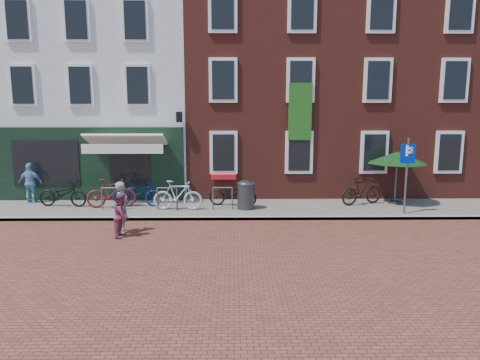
{
  "coord_description": "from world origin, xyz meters",
  "views": [
    {
      "loc": [
        0.93,
        -13.91,
        3.65
      ],
      "look_at": [
        1.13,
        1.06,
        1.2
      ],
      "focal_mm": 31.94,
      "sensor_mm": 36.0,
      "label": 1
    }
  ],
  "objects_px": {
    "bicycle_3": "(178,195)",
    "bicycle_4": "(233,193)",
    "parasol": "(397,155)",
    "boy": "(122,215)",
    "bicycle_0": "(63,194)",
    "bicycle_1": "(111,193)",
    "woman": "(123,207)",
    "bicycle_2": "(137,193)",
    "litter_bin": "(246,193)",
    "cafe_person": "(31,183)",
    "parking_sign": "(407,165)",
    "bicycle_5": "(362,191)"
  },
  "relations": [
    {
      "from": "parking_sign",
      "to": "bicycle_1",
      "type": "distance_m",
      "value": 10.59
    },
    {
      "from": "boy",
      "to": "bicycle_1",
      "type": "distance_m",
      "value": 3.62
    },
    {
      "from": "bicycle_1",
      "to": "bicycle_5",
      "type": "xyz_separation_m",
      "value": [
        9.39,
        0.35,
        0.0
      ]
    },
    {
      "from": "bicycle_4",
      "to": "bicycle_5",
      "type": "xyz_separation_m",
      "value": [
        4.91,
        0.16,
        0.05
      ]
    },
    {
      "from": "litter_bin",
      "to": "boy",
      "type": "bearing_deg",
      "value": -140.03
    },
    {
      "from": "bicycle_0",
      "to": "parasol",
      "type": "bearing_deg",
      "value": -82.46
    },
    {
      "from": "bicycle_0",
      "to": "bicycle_2",
      "type": "xyz_separation_m",
      "value": [
        2.77,
        0.03,
        0.0
      ]
    },
    {
      "from": "bicycle_0",
      "to": "bicycle_2",
      "type": "distance_m",
      "value": 2.77
    },
    {
      "from": "bicycle_0",
      "to": "bicycle_2",
      "type": "bearing_deg",
      "value": -83.41
    },
    {
      "from": "parasol",
      "to": "bicycle_3",
      "type": "relative_size",
      "value": 1.26
    },
    {
      "from": "cafe_person",
      "to": "bicycle_1",
      "type": "bearing_deg",
      "value": 168.34
    },
    {
      "from": "cafe_person",
      "to": "bicycle_4",
      "type": "xyz_separation_m",
      "value": [
        7.84,
        -0.71,
        -0.3
      ]
    },
    {
      "from": "boy",
      "to": "bicycle_0",
      "type": "xyz_separation_m",
      "value": [
        -3.13,
        3.58,
        -0.06
      ]
    },
    {
      "from": "bicycle_1",
      "to": "bicycle_4",
      "type": "distance_m",
      "value": 4.48
    },
    {
      "from": "litter_bin",
      "to": "boy",
      "type": "distance_m",
      "value": 4.82
    },
    {
      "from": "woman",
      "to": "bicycle_3",
      "type": "distance_m",
      "value": 2.85
    },
    {
      "from": "parking_sign",
      "to": "parasol",
      "type": "relative_size",
      "value": 1.18
    },
    {
      "from": "parking_sign",
      "to": "cafe_person",
      "type": "bearing_deg",
      "value": 171.88
    },
    {
      "from": "boy",
      "to": "bicycle_5",
      "type": "relative_size",
      "value": 0.72
    },
    {
      "from": "parking_sign",
      "to": "bicycle_3",
      "type": "relative_size",
      "value": 1.48
    },
    {
      "from": "bicycle_2",
      "to": "bicycle_5",
      "type": "height_order",
      "value": "bicycle_5"
    },
    {
      "from": "bicycle_3",
      "to": "litter_bin",
      "type": "bearing_deg",
      "value": -83.8
    },
    {
      "from": "parasol",
      "to": "bicycle_4",
      "type": "height_order",
      "value": "parasol"
    },
    {
      "from": "litter_bin",
      "to": "bicycle_5",
      "type": "relative_size",
      "value": 0.63
    },
    {
      "from": "parasol",
      "to": "bicycle_3",
      "type": "bearing_deg",
      "value": -173.27
    },
    {
      "from": "bicycle_0",
      "to": "bicycle_5",
      "type": "height_order",
      "value": "bicycle_5"
    },
    {
      "from": "woman",
      "to": "bicycle_2",
      "type": "relative_size",
      "value": 0.85
    },
    {
      "from": "boy",
      "to": "bicycle_2",
      "type": "bearing_deg",
      "value": 10.06
    },
    {
      "from": "woman",
      "to": "boy",
      "type": "distance_m",
      "value": 0.47
    },
    {
      "from": "parking_sign",
      "to": "bicycle_1",
      "type": "bearing_deg",
      "value": 174.09
    },
    {
      "from": "bicycle_1",
      "to": "bicycle_3",
      "type": "distance_m",
      "value": 2.54
    },
    {
      "from": "bicycle_0",
      "to": "bicycle_5",
      "type": "relative_size",
      "value": 1.03
    },
    {
      "from": "bicycle_4",
      "to": "bicycle_0",
      "type": "bearing_deg",
      "value": 103.64
    },
    {
      "from": "cafe_person",
      "to": "bicycle_5",
      "type": "xyz_separation_m",
      "value": [
        12.75,
        -0.54,
        -0.25
      ]
    },
    {
      "from": "litter_bin",
      "to": "bicycle_2",
      "type": "xyz_separation_m",
      "value": [
        -4.05,
        0.52,
        -0.1
      ]
    },
    {
      "from": "bicycle_2",
      "to": "bicycle_5",
      "type": "distance_m",
      "value": 8.48
    },
    {
      "from": "cafe_person",
      "to": "bicycle_1",
      "type": "xyz_separation_m",
      "value": [
        3.36,
        -0.89,
        -0.25
      ]
    },
    {
      "from": "bicycle_5",
      "to": "bicycle_3",
      "type": "bearing_deg",
      "value": 76.33
    },
    {
      "from": "bicycle_1",
      "to": "bicycle_5",
      "type": "bearing_deg",
      "value": -98.25
    },
    {
      "from": "litter_bin",
      "to": "boy",
      "type": "relative_size",
      "value": 0.88
    },
    {
      "from": "woman",
      "to": "bicycle_2",
      "type": "bearing_deg",
      "value": 5.64
    },
    {
      "from": "boy",
      "to": "parking_sign",
      "type": "bearing_deg",
      "value": -71.52
    },
    {
      "from": "parasol",
      "to": "bicycle_5",
      "type": "xyz_separation_m",
      "value": [
        -1.35,
        -0.2,
        -1.33
      ]
    },
    {
      "from": "bicycle_3",
      "to": "bicycle_4",
      "type": "bearing_deg",
      "value": -69.61
    },
    {
      "from": "litter_bin",
      "to": "bicycle_1",
      "type": "relative_size",
      "value": 0.63
    },
    {
      "from": "woman",
      "to": "boy",
      "type": "bearing_deg",
      "value": -168.03
    },
    {
      "from": "bicycle_2",
      "to": "boy",
      "type": "bearing_deg",
      "value": -168.96
    },
    {
      "from": "bicycle_2",
      "to": "bicycle_4",
      "type": "bearing_deg",
      "value": -85.18
    },
    {
      "from": "bicycle_1",
      "to": "parasol",
      "type": "bearing_deg",
      "value": -97.48
    },
    {
      "from": "parasol",
      "to": "bicycle_2",
      "type": "bearing_deg",
      "value": -178.1
    }
  ]
}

